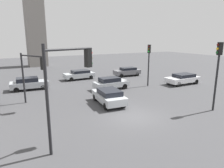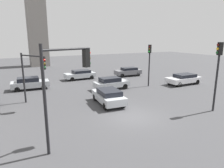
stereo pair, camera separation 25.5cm
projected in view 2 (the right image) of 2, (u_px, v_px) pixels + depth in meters
ground_plane at (133, 117)px, 15.54m from camera, size 108.41×108.41×0.00m
traffic_light_0 at (149, 58)px, 24.48m from camera, size 0.49×0.44×5.10m
traffic_light_1 at (33, 69)px, 17.38m from camera, size 1.71×2.90×4.60m
traffic_light_2 at (218, 64)px, 15.93m from camera, size 0.49×0.41×5.58m
traffic_light_3 at (66, 76)px, 10.58m from camera, size 2.89×1.12×5.66m
car_1 at (184, 79)px, 26.11m from camera, size 4.56×1.98×1.34m
car_2 at (109, 96)px, 18.36m from camera, size 2.24×4.30×1.38m
car_3 at (80, 74)px, 29.31m from camera, size 4.35×1.96×1.32m
car_4 at (30, 83)px, 23.55m from camera, size 4.25×2.05×1.43m
car_6 at (128, 71)px, 31.64m from camera, size 4.22×1.89×1.36m
car_7 at (111, 83)px, 23.55m from camera, size 4.08×1.71×1.42m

